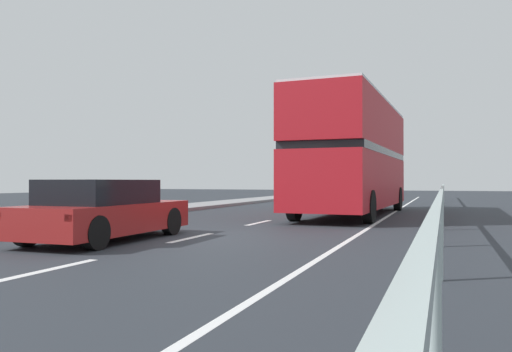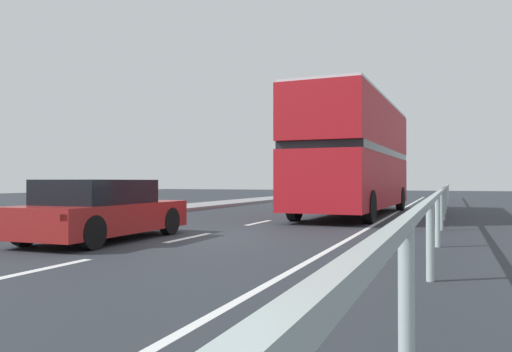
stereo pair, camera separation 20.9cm
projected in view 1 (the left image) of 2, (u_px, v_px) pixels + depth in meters
name	position (u px, v px, depth m)	size (l,w,h in m)	color
ground_plane	(193.00, 240.00, 11.18)	(75.57, 120.00, 0.10)	#292D34
lane_paint_markings	(353.00, 215.00, 18.70)	(3.50, 46.00, 0.01)	silver
bridge_side_railing	(442.00, 193.00, 17.77)	(0.10, 42.00, 1.05)	#A9BCBA
double_decker_bus_red	(353.00, 154.00, 18.57)	(2.87, 10.25, 4.21)	#B0161F
hatchback_car_near	(104.00, 211.00, 10.62)	(1.87, 4.20, 1.29)	maroon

